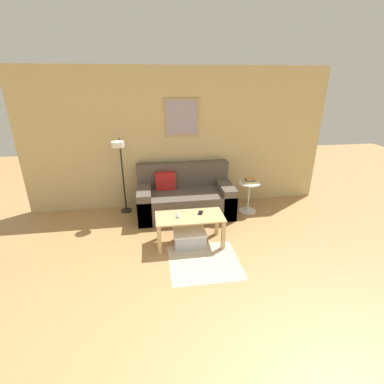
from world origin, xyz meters
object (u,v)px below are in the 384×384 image
Objects in this scene: coffee_table at (190,222)px; cell_phone at (201,213)px; floor_lamp at (120,161)px; remote_control at (178,215)px; couch at (185,198)px; book_stack at (250,181)px; storage_bin at (189,238)px; side_table at (249,194)px.

cell_phone reaches higher than coffee_table.
remote_control is (0.86, -1.06, -0.57)m from floor_lamp.
coffee_table is 0.72× the size of floor_lamp.
coffee_table is at bearing -93.10° from couch.
book_stack is 1.80× the size of cell_phone.
cell_phone is at bearing 10.07° from remote_control.
storage_bin is 0.83× the size of side_table.
remote_control is 1.07× the size of cell_phone.
cell_phone is (0.35, 0.05, -0.01)m from remote_control.
couch is 1.23× the size of floor_lamp.
couch reaches higher than coffee_table.
couch reaches higher than side_table.
book_stack reaches higher than cell_phone.
storage_bin is at bearing -142.15° from side_table.
floor_lamp is 9.28× the size of remote_control.
book_stack reaches higher than coffee_table.
cell_phone is at bearing -140.89° from side_table.
side_table is 4.11× the size of cell_phone.
storage_bin is at bearing -47.55° from floor_lamp.
book_stack is (0.01, 0.01, 0.26)m from side_table.
floor_lamp is at bearing 160.47° from cell_phone.
couch is 1.70× the size of coffee_table.
book_stack is at bearing -3.40° from floor_lamp.
book_stack is 1.68× the size of remote_control.
book_stack is at bearing -4.96° from couch.
side_table is at bearing -5.61° from couch.
storage_bin is 3.42× the size of cell_phone.
book_stack is 1.39m from cell_phone.
storage_bin is 0.40m from remote_control.
floor_lamp reaches higher than book_stack.
coffee_table is (-0.06, -1.06, 0.06)m from couch.
coffee_table is 1.59m from book_stack.
couch is at bearing -1.69° from floor_lamp.
floor_lamp reaches higher than remote_control.
cell_phone is at bearing 23.32° from coffee_table.
storage_bin is 1.90× the size of book_stack.
floor_lamp is 9.94× the size of cell_phone.
side_table reaches higher than remote_control.
book_stack is (1.19, -0.10, 0.30)m from couch.
couch reaches higher than storage_bin.
coffee_table is at bearing -46.46° from floor_lamp.
coffee_table is 6.67× the size of remote_control.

